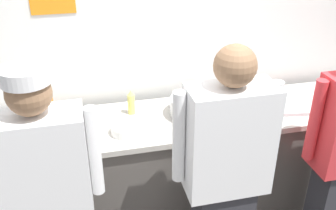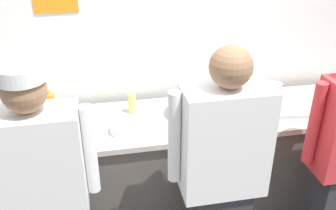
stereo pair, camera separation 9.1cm
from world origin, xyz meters
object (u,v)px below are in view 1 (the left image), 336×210
at_px(sheet_tray, 282,105).
at_px(squeeze_bottle_primary, 243,107).
at_px(chef_center, 225,176).
at_px(plate_stack_rear, 90,127).
at_px(chef_near_left, 49,201).
at_px(ramekin_red_sauce, 327,87).
at_px(mixing_bowl_steel, 198,106).
at_px(plate_stack_front, 126,129).
at_px(ramekin_yellow_sauce, 241,101).
at_px(squeeze_bottle_secondary, 50,106).
at_px(squeeze_bottle_spare, 131,103).

bearing_deg(sheet_tray, squeeze_bottle_primary, -162.80).
bearing_deg(sheet_tray, chef_center, -137.52).
relative_size(plate_stack_rear, squeeze_bottle_primary, 0.98).
xyz_separation_m(chef_near_left, ramekin_red_sauce, (2.17, 0.79, 0.08)).
bearing_deg(mixing_bowl_steel, plate_stack_front, -166.30).
bearing_deg(ramekin_yellow_sauce, sheet_tray, -21.97).
height_order(plate_stack_rear, ramekin_red_sauce, plate_stack_rear).
xyz_separation_m(plate_stack_front, ramekin_red_sauce, (1.69, 0.30, -0.01)).
height_order(squeeze_bottle_primary, ramekin_red_sauce, squeeze_bottle_primary).
height_order(chef_center, plate_stack_front, chef_center).
bearing_deg(squeeze_bottle_primary, ramekin_yellow_sauce, 68.35).
xyz_separation_m(chef_center, squeeze_bottle_secondary, (-0.99, 0.84, 0.15)).
xyz_separation_m(chef_near_left, squeeze_bottle_spare, (0.56, 0.75, 0.14)).
xyz_separation_m(squeeze_bottle_primary, squeeze_bottle_spare, (-0.74, 0.27, -0.02)).
distance_m(plate_stack_front, sheet_tray, 1.19).
relative_size(chef_center, sheet_tray, 3.96).
xyz_separation_m(chef_center, ramekin_red_sauce, (1.19, 0.82, 0.07)).
relative_size(chef_center, squeeze_bottle_primary, 7.83).
distance_m(squeeze_bottle_secondary, squeeze_bottle_spare, 0.57).
relative_size(chef_center, ramekin_red_sauce, 20.77).
relative_size(chef_center, squeeze_bottle_secondary, 7.98).
bearing_deg(squeeze_bottle_secondary, squeeze_bottle_spare, -5.59).
distance_m(chef_near_left, mixing_bowl_steel, 1.20).
relative_size(squeeze_bottle_primary, squeeze_bottle_secondary, 1.02).
bearing_deg(squeeze_bottle_spare, plate_stack_front, -106.59).
distance_m(plate_stack_front, mixing_bowl_steel, 0.55).
relative_size(chef_center, squeeze_bottle_spare, 9.18).
distance_m(plate_stack_rear, sheet_tray, 1.41).
distance_m(chef_center, squeeze_bottle_spare, 0.90).
bearing_deg(plate_stack_front, squeeze_bottle_secondary, 147.18).
height_order(sheet_tray, ramekin_red_sauce, ramekin_red_sauce).
bearing_deg(chef_center, chef_near_left, 178.18).
bearing_deg(squeeze_bottle_primary, plate_stack_rear, 176.28).
bearing_deg(sheet_tray, squeeze_bottle_secondary, 172.77).
xyz_separation_m(squeeze_bottle_primary, ramekin_red_sauce, (0.88, 0.31, -0.08)).
bearing_deg(plate_stack_front, ramekin_yellow_sauce, 13.38).
bearing_deg(ramekin_red_sauce, squeeze_bottle_spare, -178.67).
bearing_deg(squeeze_bottle_secondary, ramekin_yellow_sauce, -4.05).
bearing_deg(ramekin_red_sauce, sheet_tray, -159.00).
xyz_separation_m(squeeze_bottle_spare, ramekin_yellow_sauce, (0.83, -0.04, -0.07)).
relative_size(chef_near_left, squeeze_bottle_spare, 8.97).
bearing_deg(squeeze_bottle_secondary, chef_near_left, -89.72).
relative_size(squeeze_bottle_secondary, squeeze_bottle_spare, 1.15).
distance_m(ramekin_red_sauce, ramekin_yellow_sauce, 0.79).
bearing_deg(ramekin_yellow_sauce, chef_center, -118.52).
distance_m(mixing_bowl_steel, squeeze_bottle_secondary, 1.04).
distance_m(plate_stack_front, ramekin_red_sauce, 1.72).
distance_m(sheet_tray, ramekin_red_sauce, 0.54).
xyz_separation_m(chef_near_left, mixing_bowl_steel, (1.02, 0.62, 0.12)).
distance_m(squeeze_bottle_secondary, ramekin_yellow_sauce, 1.40).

